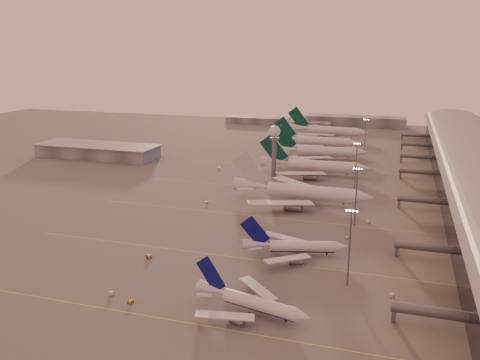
% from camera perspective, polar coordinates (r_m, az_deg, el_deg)
% --- Properties ---
extents(ground, '(700.00, 700.00, 0.00)m').
position_cam_1_polar(ground, '(176.32, -7.38, -9.10)').
color(ground, '#5A5858').
rests_on(ground, ground).
extents(taxiway_markings, '(180.00, 185.25, 0.02)m').
position_cam_1_polar(taxiway_markings, '(217.37, 6.14, -4.38)').
color(taxiway_markings, '#D8CB4C').
rests_on(taxiway_markings, ground).
extents(terminal, '(57.00, 362.00, 23.04)m').
position_cam_1_polar(terminal, '(265.49, 25.38, 0.15)').
color(terminal, black).
rests_on(terminal, ground).
extents(hangar, '(82.00, 27.00, 8.50)m').
position_cam_1_polar(hangar, '(349.27, -15.69, 3.20)').
color(hangar, '#5C5E63').
rests_on(hangar, ground).
extents(radar_tower, '(6.40, 6.40, 31.10)m').
position_cam_1_polar(radar_tower, '(277.90, 3.88, 4.35)').
color(radar_tower, slate).
rests_on(radar_tower, ground).
extents(mast_a, '(3.60, 0.56, 25.00)m').
position_cam_1_polar(mast_a, '(156.87, 12.21, -6.99)').
color(mast_a, slate).
rests_on(mast_a, ground).
extents(mast_b, '(3.60, 0.56, 25.00)m').
position_cam_1_polar(mast_b, '(209.11, 12.92, -1.51)').
color(mast_b, slate).
rests_on(mast_b, ground).
extents(mast_c, '(3.60, 0.56, 25.00)m').
position_cam_1_polar(mast_c, '(262.66, 12.90, 1.80)').
color(mast_c, slate).
rests_on(mast_c, ground).
extents(mast_d, '(3.60, 0.56, 25.00)m').
position_cam_1_polar(mast_d, '(350.97, 13.89, 4.94)').
color(mast_d, slate).
rests_on(mast_d, ground).
extents(distant_horizon, '(165.00, 37.50, 9.00)m').
position_cam_1_polar(distant_horizon, '(480.20, 9.48, 6.53)').
color(distant_horizon, '#5C5E63').
rests_on(distant_horizon, ground).
extents(narrowbody_near, '(34.99, 27.61, 13.88)m').
position_cam_1_polar(narrowbody_near, '(142.81, 1.26, -13.75)').
color(narrowbody_near, silver).
rests_on(narrowbody_near, ground).
extents(narrowbody_mid, '(36.75, 28.94, 14.67)m').
position_cam_1_polar(narrowbody_mid, '(179.50, 6.17, -7.59)').
color(narrowbody_mid, silver).
rests_on(narrowbody_mid, ground).
extents(widebody_white, '(66.60, 53.31, 23.42)m').
position_cam_1_polar(widebody_white, '(238.15, 6.91, -1.67)').
color(widebody_white, silver).
rests_on(widebody_white, ground).
extents(greentail_a, '(62.61, 50.50, 22.73)m').
position_cam_1_polar(greentail_a, '(291.67, 8.35, 1.33)').
color(greentail_a, silver).
rests_on(greentail_a, ground).
extents(greentail_b, '(61.20, 49.01, 22.39)m').
position_cam_1_polar(greentail_b, '(332.66, 8.96, 2.95)').
color(greentail_b, silver).
rests_on(greentail_b, ground).
extents(greentail_c, '(60.68, 49.02, 22.05)m').
position_cam_1_polar(greentail_c, '(370.30, 8.54, 4.16)').
color(greentail_c, silver).
rests_on(greentail_c, ground).
extents(greentail_d, '(65.52, 52.71, 23.80)m').
position_cam_1_polar(greentail_d, '(415.88, 9.81, 5.30)').
color(greentail_d, silver).
rests_on(greentail_d, ground).
extents(gsv_truck_a, '(5.91, 5.67, 2.44)m').
position_cam_1_polar(gsv_truck_a, '(157.35, -14.08, -12.02)').
color(gsv_truck_a, silver).
rests_on(gsv_truck_a, ground).
extents(gsv_tug_near, '(1.93, 3.15, 0.89)m').
position_cam_1_polar(gsv_tug_near, '(152.04, -12.19, -13.23)').
color(gsv_tug_near, gold).
rests_on(gsv_tug_near, ground).
extents(gsv_catering_a, '(5.01, 3.17, 3.80)m').
position_cam_1_polar(gsv_catering_a, '(158.12, 16.77, -11.82)').
color(gsv_catering_a, silver).
rests_on(gsv_catering_a, ground).
extents(gsv_tug_mid, '(4.32, 4.65, 1.15)m').
position_cam_1_polar(gsv_tug_mid, '(180.29, -10.19, -8.46)').
color(gsv_tug_mid, gold).
rests_on(gsv_tug_mid, ground).
extents(gsv_truck_b, '(4.99, 2.33, 1.94)m').
position_cam_1_polar(gsv_truck_b, '(198.31, 12.03, -6.25)').
color(gsv_truck_b, silver).
rests_on(gsv_truck_b, ground).
extents(gsv_truck_c, '(5.40, 3.58, 2.05)m').
position_cam_1_polar(gsv_truck_c, '(237.79, -3.68, -2.37)').
color(gsv_truck_c, gold).
rests_on(gsv_truck_c, ground).
extents(gsv_catering_b, '(5.79, 3.92, 4.36)m').
position_cam_1_polar(gsv_catering_b, '(217.40, 14.28, -4.16)').
color(gsv_catering_b, silver).
rests_on(gsv_catering_b, ground).
extents(gsv_tug_far, '(3.88, 4.01, 1.00)m').
position_cam_1_polar(gsv_tug_far, '(258.48, 5.61, -1.13)').
color(gsv_tug_far, silver).
rests_on(gsv_tug_far, ground).
extents(gsv_truck_d, '(2.73, 5.50, 2.12)m').
position_cam_1_polar(gsv_truck_d, '(304.44, -2.31, 1.47)').
color(gsv_truck_d, silver).
rests_on(gsv_truck_d, ground).
extents(gsv_tug_hangar, '(4.48, 4.08, 1.10)m').
position_cam_1_polar(gsv_tug_hangar, '(309.66, 12.03, 1.29)').
color(gsv_tug_hangar, gold).
rests_on(gsv_tug_hangar, ground).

